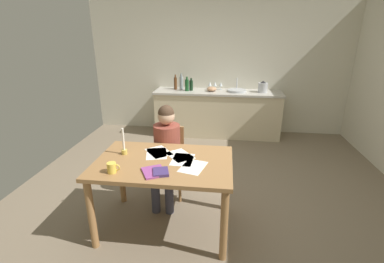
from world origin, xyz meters
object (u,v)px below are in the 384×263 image
(wine_glass_near_sink, at_px, (221,84))
(wine_glass_back_left, at_px, (210,84))
(chair_at_table, at_px, (169,158))
(person_seated, at_px, (166,148))
(mixing_bowl, at_px, (212,89))
(candlestick, at_px, (124,147))
(bottle_sauce, at_px, (191,85))
(bottle_vinegar, at_px, (181,83))
(book_magazine, at_px, (161,172))
(sink_unit, at_px, (237,90))
(stovetop_kettle, at_px, (263,87))
(coffee_mug, at_px, (112,168))
(book_cookery, at_px, (154,172))
(bottle_wine_red, at_px, (187,85))
(dining_table, at_px, (164,171))
(wine_glass_by_kettle, at_px, (215,84))
(bottle_oil, at_px, (175,83))

(wine_glass_near_sink, xyz_separation_m, wine_glass_back_left, (-0.22, 0.00, 0.00))
(chair_at_table, distance_m, person_seated, 0.25)
(person_seated, bearing_deg, mixing_bowl, 80.22)
(candlestick, height_order, bottle_sauce, bottle_sauce)
(bottle_sauce, relative_size, mixing_bowl, 1.26)
(candlestick, bearing_deg, bottle_vinegar, 87.26)
(candlestick, bearing_deg, book_magazine, -37.51)
(sink_unit, height_order, stovetop_kettle, sink_unit)
(sink_unit, bearing_deg, bottle_sauce, 179.76)
(coffee_mug, bearing_deg, chair_at_table, 72.30)
(book_cookery, xyz_separation_m, bottle_vinegar, (-0.27, 3.27, 0.24))
(candlestick, relative_size, wine_glass_near_sink, 1.87)
(wine_glass_back_left, bearing_deg, bottle_wine_red, -156.04)
(dining_table, distance_m, chair_at_table, 0.72)
(book_cookery, height_order, wine_glass_by_kettle, wine_glass_by_kettle)
(stovetop_kettle, bearing_deg, bottle_vinegar, 176.47)
(wine_glass_near_sink, bearing_deg, coffee_mug, -104.91)
(book_cookery, bearing_deg, wine_glass_by_kettle, 54.52)
(bottle_sauce, bearing_deg, stovetop_kettle, -0.33)
(bottle_vinegar, relative_size, stovetop_kettle, 1.44)
(bottle_wine_red, xyz_separation_m, wine_glass_by_kettle, (0.54, 0.19, -0.01))
(chair_at_table, xyz_separation_m, bottle_oil, (-0.32, 2.30, 0.54))
(person_seated, relative_size, coffee_mug, 9.82)
(bottle_oil, bearing_deg, book_cookery, -83.25)
(stovetop_kettle, relative_size, wine_glass_by_kettle, 1.43)
(dining_table, xyz_separation_m, chair_at_table, (-0.10, 0.69, -0.19))
(bottle_oil, bearing_deg, book_magazine, -82.09)
(bottle_wine_red, bearing_deg, chair_at_table, -88.06)
(candlestick, distance_m, book_magazine, 0.60)
(chair_at_table, xyz_separation_m, book_cookery, (0.06, -0.94, 0.31))
(chair_at_table, bearing_deg, coffee_mug, -107.70)
(bottle_vinegar, bearing_deg, person_seated, -85.14)
(book_cookery, xyz_separation_m, sink_unit, (0.84, 3.18, 0.13))
(coffee_mug, xyz_separation_m, wine_glass_back_left, (0.68, 3.37, 0.18))
(candlestick, bearing_deg, bottle_wine_red, 84.37)
(bottle_oil, relative_size, wine_glass_by_kettle, 1.93)
(dining_table, distance_m, coffee_mug, 0.53)
(wine_glass_near_sink, bearing_deg, bottle_sauce, -166.20)
(bottle_sauce, height_order, wine_glass_back_left, bottle_sauce)
(candlestick, bearing_deg, dining_table, -13.78)
(sink_unit, bearing_deg, bottle_vinegar, 175.14)
(dining_table, relative_size, chair_at_table, 1.58)
(stovetop_kettle, bearing_deg, wine_glass_near_sink, 169.46)
(dining_table, distance_m, stovetop_kettle, 3.21)
(person_seated, bearing_deg, bottle_sauce, 90.00)
(bottle_wine_red, height_order, wine_glass_back_left, bottle_wine_red)
(book_cookery, distance_m, bottle_oil, 3.27)
(wine_glass_near_sink, bearing_deg, person_seated, -102.88)
(book_cookery, height_order, bottle_sauce, bottle_sauce)
(person_seated, bearing_deg, wine_glass_by_kettle, 79.61)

